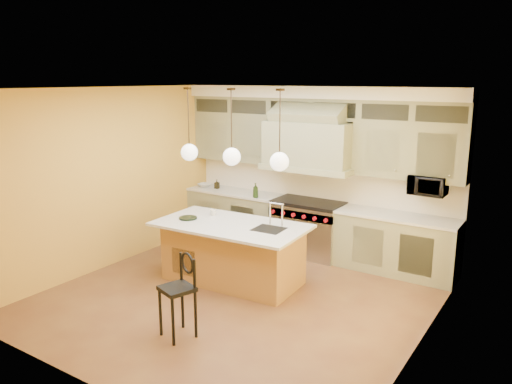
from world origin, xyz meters
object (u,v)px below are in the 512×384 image
Objects in this scene: kitchen_island at (233,252)px; counter_stool at (179,291)px; range at (308,227)px; microwave at (428,185)px.

counter_stool is at bearing -78.75° from kitchen_island.
range is 1.74m from kitchen_island.
kitchen_island is 1.75m from counter_stool.
counter_stool is (0.43, -1.69, 0.11)m from kitchen_island.
range is 1.17× the size of counter_stool.
microwave is (1.95, 0.11, 0.96)m from range.
microwave is at bearing 34.51° from kitchen_island.
microwave reaches higher than range.
counter_stool reaches higher than range.
counter_stool is 4.08m from microwave.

